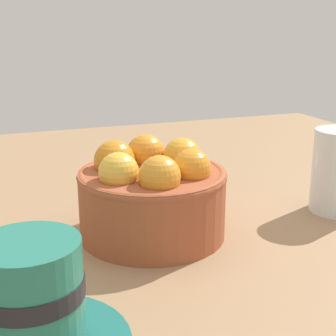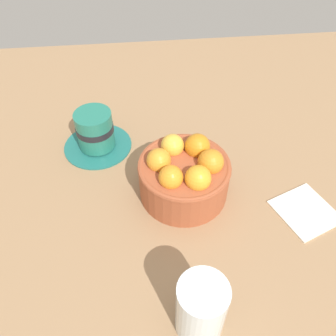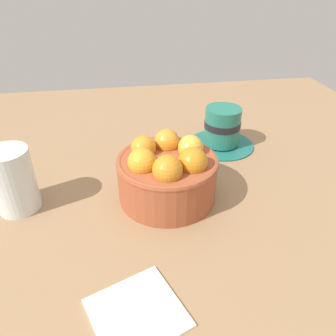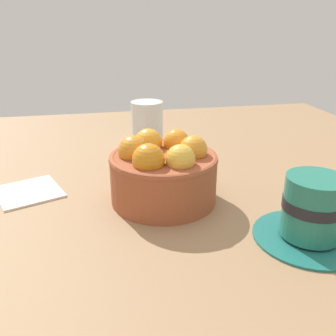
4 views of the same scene
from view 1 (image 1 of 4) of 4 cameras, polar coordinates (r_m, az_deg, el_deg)
name	(u,v)px [view 1 (image 1 of 4)]	position (r cm, az deg, el deg)	size (l,w,h in cm)	color
ground_plane	(153,253)	(53.43, -1.76, -9.90)	(113.13, 111.40, 4.56)	#997551
terracotta_bowl	(152,193)	(50.78, -1.86, -2.93)	(15.34, 15.34, 9.87)	#9E4C2D
coffee_cup	(32,303)	(35.15, -15.54, -14.87)	(13.29, 13.29, 8.04)	#1F6A63
folded_napkin	(152,173)	(71.84, -1.87, -0.60)	(9.21, 8.93, 0.60)	white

